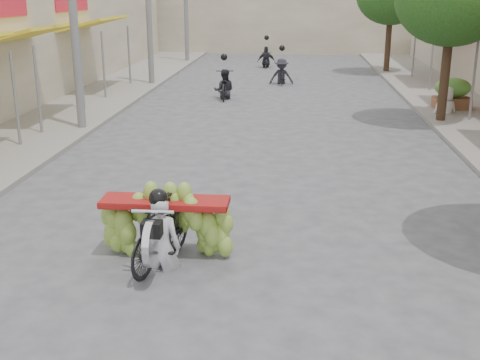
% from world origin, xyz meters
% --- Properties ---
extents(sidewalk_left, '(4.00, 60.00, 0.12)m').
position_xyz_m(sidewalk_left, '(-7.00, 15.00, 0.06)').
color(sidewalk_left, gray).
rests_on(sidewalk_left, ground).
extents(produce_crate_far, '(1.20, 0.88, 1.16)m').
position_xyz_m(produce_crate_far, '(6.20, 16.00, 0.71)').
color(produce_crate_far, brown).
rests_on(produce_crate_far, ground).
extents(banana_motorbike, '(2.20, 1.92, 2.06)m').
position_xyz_m(banana_motorbike, '(-1.10, 3.35, 0.69)').
color(banana_motorbike, black).
rests_on(banana_motorbike, ground).
extents(pedestrian, '(0.97, 0.72, 1.76)m').
position_xyz_m(pedestrian, '(5.79, 15.16, 1.00)').
color(pedestrian, white).
rests_on(pedestrian, ground).
extents(bg_motorbike_a, '(0.82, 1.84, 1.95)m').
position_xyz_m(bg_motorbike_a, '(-1.85, 17.93, 0.72)').
color(bg_motorbike_a, black).
rests_on(bg_motorbike_a, ground).
extents(bg_motorbike_b, '(1.10, 1.57, 1.95)m').
position_xyz_m(bg_motorbike_b, '(0.25, 21.89, 0.87)').
color(bg_motorbike_b, black).
rests_on(bg_motorbike_b, ground).
extents(bg_motorbike_c, '(0.98, 1.41, 1.95)m').
position_xyz_m(bg_motorbike_c, '(-0.71, 27.93, 0.84)').
color(bg_motorbike_c, black).
rests_on(bg_motorbike_c, ground).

